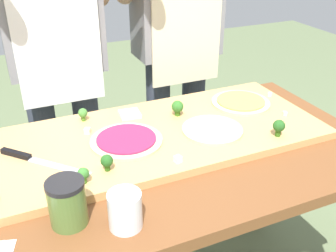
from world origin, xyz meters
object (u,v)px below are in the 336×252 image
at_px(cheese_crumble_d, 87,131).
at_px(cook_left, 55,49).
at_px(broccoli_floret_front_left, 107,161).
at_px(sauce_jar, 67,203).
at_px(cook_right, 178,34).
at_px(pizza_whole_cheese_artichoke, 212,129).
at_px(pizza_whole_pesto_green, 241,102).
at_px(cheese_crumble_b, 285,113).
at_px(prep_table, 155,186).
at_px(broccoli_floret_center_right, 83,174).
at_px(pizza_slice_far_left, 130,114).
at_px(cheese_crumble_a, 270,94).
at_px(broccoli_floret_center_left, 83,113).
at_px(chefs_knife, 32,159).
at_px(cheese_crumble_c, 178,159).
at_px(flour_cup, 125,212).
at_px(broccoli_floret_front_right, 279,127).
at_px(pizza_whole_beet_magenta, 126,140).
at_px(broccoli_floret_back_right, 178,107).

bearing_deg(cheese_crumble_d, cook_left, 91.01).
distance_m(broccoli_floret_front_left, cook_left, 0.73).
xyz_separation_m(sauce_jar, cook_right, (0.71, 0.86, 0.13)).
relative_size(pizza_whole_cheese_artichoke, pizza_whole_pesto_green, 0.92).
bearing_deg(cheese_crumble_b, cook_right, 103.86).
height_order(prep_table, broccoli_floret_center_right, broccoli_floret_center_right).
relative_size(prep_table, pizza_slice_far_left, 20.09).
height_order(sauce_jar, cook_left, cook_left).
height_order(broccoli_floret_front_left, cheese_crumble_a, broccoli_floret_front_left).
distance_m(broccoli_floret_center_left, sauce_jar, 0.52).
bearing_deg(cheese_crumble_a, chefs_knife, -173.75).
distance_m(pizza_slice_far_left, cook_left, 0.47).
bearing_deg(prep_table, pizza_whole_pesto_green, 22.67).
bearing_deg(broccoli_floret_center_left, prep_table, -61.53).
bearing_deg(cheese_crumble_b, chefs_knife, 175.97).
bearing_deg(cheese_crumble_a, cheese_crumble_c, -152.21).
relative_size(pizza_slice_far_left, broccoli_floret_center_left, 1.53).
bearing_deg(pizza_whole_cheese_artichoke, pizza_whole_pesto_green, 35.13).
xyz_separation_m(prep_table, flour_cup, (-0.19, -0.27, 0.16)).
relative_size(broccoli_floret_front_left, cheese_crumble_c, 2.57).
xyz_separation_m(pizza_slice_far_left, cheese_crumble_d, (-0.18, -0.07, 0.00)).
distance_m(chefs_knife, flour_cup, 0.41).
bearing_deg(cheese_crumble_b, broccoli_floret_front_right, -136.40).
xyz_separation_m(pizza_whole_beet_magenta, broccoli_floret_center_right, (-0.18, -0.17, 0.02)).
xyz_separation_m(cheese_crumble_d, cook_right, (0.56, 0.47, 0.16)).
xyz_separation_m(broccoli_floret_front_right, broccoli_floret_center_left, (-0.58, 0.38, -0.01)).
bearing_deg(pizza_whole_beet_magenta, cheese_crumble_b, -4.82).
bearing_deg(prep_table, pizza_slice_far_left, 88.11).
distance_m(pizza_whole_beet_magenta, flour_cup, 0.37).
bearing_deg(pizza_slice_far_left, cook_left, 115.28).
bearing_deg(broccoli_floret_center_right, broccoli_floret_front_right, -0.18).
height_order(pizza_slice_far_left, cheese_crumble_a, cheese_crumble_a).
bearing_deg(broccoli_floret_center_left, broccoli_floret_front_left, -91.44).
distance_m(pizza_whole_pesto_green, cook_left, 0.81).
xyz_separation_m(cheese_crumble_a, cheese_crumble_c, (-0.57, -0.30, 0.00)).
bearing_deg(pizza_whole_beet_magenta, cook_left, 101.03).
bearing_deg(cook_right, sauce_jar, -129.30).
xyz_separation_m(broccoli_floret_back_right, cheese_crumble_a, (0.43, 0.01, -0.03)).
height_order(prep_table, cheese_crumble_c, cheese_crumble_c).
xyz_separation_m(chefs_knife, broccoli_floret_front_right, (0.79, -0.18, 0.03)).
bearing_deg(broccoli_floret_front_right, pizza_slice_far_left, 139.52).
relative_size(chefs_knife, broccoli_floret_center_left, 5.14).
bearing_deg(cook_left, sauce_jar, -98.93).
bearing_deg(pizza_whole_pesto_green, broccoli_floret_center_right, -158.76).
relative_size(broccoli_floret_front_left, cook_right, 0.03).
height_order(pizza_whole_cheese_artichoke, pizza_slice_far_left, pizza_whole_cheese_artichoke).
distance_m(broccoli_floret_back_right, broccoli_floret_front_right, 0.38).
bearing_deg(chefs_knife, cheese_crumble_a, 6.25).
height_order(pizza_whole_cheese_artichoke, broccoli_floret_front_left, broccoli_floret_front_left).
relative_size(pizza_whole_beet_magenta, sauce_jar, 1.91).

